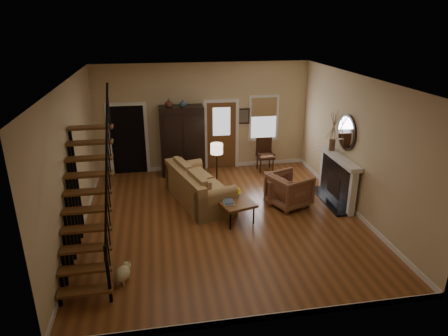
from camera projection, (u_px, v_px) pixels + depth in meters
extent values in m
plane|color=brown|center=(223.00, 219.00, 9.57)|extent=(7.00, 7.00, 0.00)
plane|color=white|center=(223.00, 80.00, 8.40)|extent=(7.00, 7.00, 0.00)
cube|color=#CFB585|center=(204.00, 118.00, 12.21)|extent=(6.50, 0.04, 3.30)
cube|color=#CFB585|center=(72.00, 162.00, 8.47)|extent=(0.04, 7.00, 3.30)
cube|color=#CFB585|center=(357.00, 146.00, 9.51)|extent=(0.04, 7.00, 3.30)
cube|color=black|center=(129.00, 139.00, 12.19)|extent=(1.00, 0.36, 2.10)
cube|color=brown|center=(221.00, 136.00, 12.49)|extent=(0.90, 0.06, 2.10)
cube|color=silver|center=(264.00, 118.00, 12.52)|extent=(0.96, 0.06, 1.46)
cube|color=black|center=(338.00, 180.00, 10.33)|extent=(0.24, 1.60, 1.15)
cube|color=white|center=(339.00, 158.00, 10.10)|extent=(0.30, 1.95, 0.10)
cylinder|color=silver|center=(346.00, 133.00, 9.89)|extent=(0.05, 0.90, 0.90)
imported|color=#4C2619|center=(169.00, 103.00, 11.42)|extent=(0.24, 0.24, 0.25)
imported|color=#334C60|center=(183.00, 103.00, 11.49)|extent=(0.20, 0.20, 0.21)
imported|color=gold|center=(232.00, 193.00, 9.66)|extent=(0.44, 0.44, 0.11)
imported|color=brown|center=(289.00, 190.00, 10.12)|extent=(1.22, 1.20, 0.85)
imported|color=brown|center=(281.00, 188.00, 10.38)|extent=(0.88, 0.86, 0.72)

